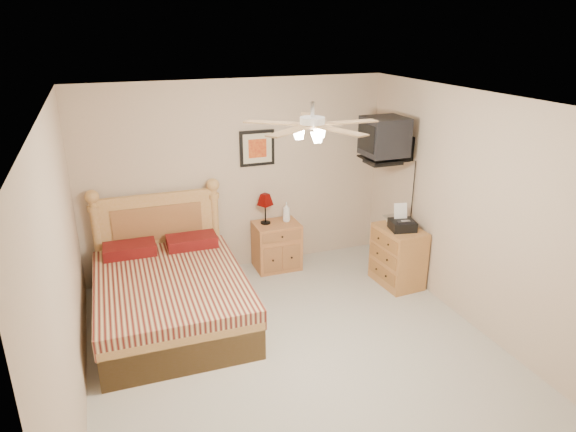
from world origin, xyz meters
name	(u,v)px	position (x,y,z in m)	size (l,w,h in m)	color
floor	(301,358)	(0.00, 0.00, 0.00)	(4.50, 4.50, 0.00)	#A8A498
ceiling	(303,104)	(0.00, 0.00, 2.50)	(4.00, 4.50, 0.04)	white
wall_back	(237,177)	(0.00, 2.25, 1.25)	(4.00, 0.04, 2.50)	#BFA68C
wall_front	(461,403)	(0.00, -2.25, 1.25)	(4.00, 0.04, 2.50)	#BFA68C
wall_left	(65,278)	(-2.00, 0.00, 1.25)	(0.04, 4.50, 2.50)	#BFA68C
wall_right	(481,216)	(2.00, 0.00, 1.25)	(0.04, 4.50, 2.50)	#BFA68C
bed	(169,268)	(-1.08, 1.12, 0.66)	(1.54, 2.03, 1.31)	#BD8A3F
nightstand	(277,246)	(0.45, 2.00, 0.32)	(0.59, 0.44, 0.64)	#AD6335
table_lamp	(265,209)	(0.31, 2.06, 0.84)	(0.22, 0.22, 0.41)	#530402
lotion_bottle	(286,212)	(0.60, 2.04, 0.77)	(0.10, 0.10, 0.27)	white
framed_picture	(257,148)	(0.27, 2.23, 1.62)	(0.46, 0.04, 0.46)	black
dresser	(398,256)	(1.73, 1.04, 0.38)	(0.44, 0.64, 0.75)	#A26636
fax_machine	(403,218)	(1.73, 1.00, 0.91)	(0.29, 0.31, 0.31)	black
magazine_lower	(386,221)	(1.68, 1.30, 0.76)	(0.18, 0.24, 0.02)	beige
magazine_upper	(387,219)	(1.69, 1.31, 0.79)	(0.19, 0.26, 0.02)	gray
wall_tv	(395,139)	(1.75, 1.34, 1.81)	(0.56, 0.46, 0.58)	black
ceiling_fan	(312,125)	(0.00, -0.20, 2.36)	(1.14, 1.14, 0.28)	white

